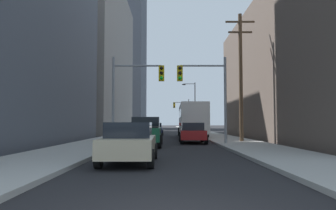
{
  "coord_description": "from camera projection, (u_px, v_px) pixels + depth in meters",
  "views": [
    {
      "loc": [
        -0.09,
        -4.49,
        1.49
      ],
      "look_at": [
        0.0,
        21.73,
        3.03
      ],
      "focal_mm": 33.09,
      "sensor_mm": 36.0,
      "label": 1
    }
  ],
  "objects": [
    {
      "name": "traffic_signal_near_left",
      "position": [
        134.0,
        86.0,
        20.98
      ],
      "size": [
        3.55,
        0.44,
        6.0
      ],
      "color": "gray",
      "rests_on": "ground"
    },
    {
      "name": "pickup_truck_green",
      "position": [
        144.0,
        132.0,
        20.18
      ],
      "size": [
        2.2,
        5.41,
        1.9
      ],
      "color": "#195938",
      "rests_on": "ground"
    },
    {
      "name": "building_left_far_tower",
      "position": [
        115.0,
        45.0,
        91.72
      ],
      "size": [
        16.75,
        20.8,
        49.1
      ],
      "primitive_type": "cube",
      "color": "#4C515B",
      "rests_on": "ground"
    },
    {
      "name": "sedan_red",
      "position": [
        191.0,
        133.0,
        23.18
      ],
      "size": [
        1.95,
        4.25,
        1.52
      ],
      "color": "maroon",
      "rests_on": "ground"
    },
    {
      "name": "traffic_signal_near_right",
      "position": [
        203.0,
        86.0,
        20.99
      ],
      "size": [
        3.37,
        0.44,
        6.0
      ],
      "color": "gray",
      "rests_on": "ground"
    },
    {
      "name": "sedan_beige",
      "position": [
        129.0,
        143.0,
        11.5
      ],
      "size": [
        1.95,
        4.22,
        1.52
      ],
      "color": "#C6B793",
      "rests_on": "ground"
    },
    {
      "name": "sedan_navy",
      "position": [
        154.0,
        129.0,
        37.66
      ],
      "size": [
        1.95,
        4.22,
        1.52
      ],
      "color": "#141E4C",
      "rests_on": "ground"
    },
    {
      "name": "street_lamp_right",
      "position": [
        192.0,
        103.0,
        45.61
      ],
      "size": [
        1.99,
        0.32,
        7.5
      ],
      "color": "gray",
      "rests_on": "ground"
    },
    {
      "name": "sidewalk_left",
      "position": [
        139.0,
        131.0,
        54.29
      ],
      "size": [
        3.64,
        160.0,
        0.15
      ],
      "primitive_type": "cube",
      "color": "#9E9E99",
      "rests_on": "ground"
    },
    {
      "name": "traffic_signal_far_right",
      "position": [
        181.0,
        110.0,
        58.17
      ],
      "size": [
        3.0,
        0.44,
        6.0
      ],
      "color": "gray",
      "rests_on": "ground"
    },
    {
      "name": "utility_pole_right",
      "position": [
        240.0,
        74.0,
        23.27
      ],
      "size": [
        2.2,
        0.28,
        9.78
      ],
      "color": "brown",
      "rests_on": "ground"
    },
    {
      "name": "city_bus",
      "position": [
        191.0,
        119.0,
        32.75
      ],
      "size": [
        2.71,
        11.54,
        3.4
      ],
      "color": "silver",
      "rests_on": "ground"
    },
    {
      "name": "building_left_mid_office",
      "position": [
        77.0,
        59.0,
        50.21
      ],
      "size": [
        14.4,
        28.54,
        23.69
      ],
      "primitive_type": "cube",
      "color": "gray",
      "rests_on": "ground"
    },
    {
      "name": "sidewalk_right",
      "position": [
        196.0,
        131.0,
        54.33
      ],
      "size": [
        3.64,
        160.0,
        0.15
      ],
      "primitive_type": "cube",
      "color": "#9E9E99",
      "rests_on": "ground"
    }
  ]
}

